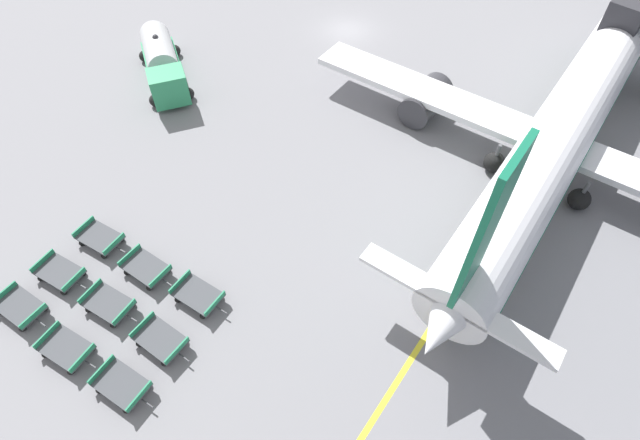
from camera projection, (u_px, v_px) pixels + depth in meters
name	position (u px, v px, depth m)	size (l,w,h in m)	color
ground_plane	(347.00, 31.00, 43.36)	(500.00, 500.00, 0.00)	gray
airplane	(563.00, 129.00, 30.93)	(34.49, 37.14, 12.72)	white
fuel_tanker_primary	(162.00, 63.00, 38.15)	(8.39, 6.86, 3.00)	#2D8C5B
baggage_dolly_row_near_col_a	(21.00, 307.00, 25.84)	(3.25, 1.82, 0.92)	#424449
baggage_dolly_row_near_col_b	(67.00, 349.00, 24.42)	(3.29, 1.91, 0.92)	#424449
baggage_dolly_row_near_col_c	(122.00, 385.00, 23.28)	(3.27, 1.85, 0.92)	#424449
baggage_dolly_row_mid_a_col_a	(60.00, 273.00, 27.17)	(3.29, 1.91, 0.92)	#424449
baggage_dolly_row_mid_a_col_b	(109.00, 304.00, 25.96)	(3.28, 1.89, 0.92)	#424449
baggage_dolly_row_mid_a_col_c	(161.00, 340.00, 24.71)	(3.23, 1.76, 0.92)	#424449
baggage_dolly_row_mid_b_col_a	(100.00, 238.00, 28.65)	(3.28, 1.89, 0.92)	#424449
baggage_dolly_row_mid_b_col_b	(146.00, 268.00, 27.36)	(3.24, 1.77, 0.92)	#424449
baggage_dolly_row_mid_b_col_c	(198.00, 295.00, 26.30)	(3.25, 1.81, 0.92)	#424449
stand_guidance_stripe	(490.00, 233.00, 29.47)	(0.59, 38.64, 0.01)	yellow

